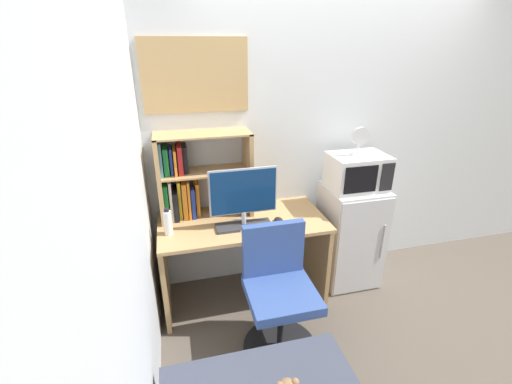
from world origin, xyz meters
TOP-DOWN VIEW (x-y plane):
  - wall_back at (0.40, 0.02)m, footprint 6.40×0.04m
  - wall_left at (-1.62, -1.60)m, footprint 0.04×4.40m
  - desk at (-0.89, -0.32)m, footprint 1.32×0.64m
  - hutch_bookshelf at (-1.26, -0.13)m, footprint 0.73×0.28m
  - monitor at (-0.90, -0.40)m, footprint 0.51×0.21m
  - keyboard at (-0.90, -0.42)m, footprint 0.43×0.14m
  - computer_mouse at (-0.62, -0.41)m, footprint 0.07×0.09m
  - water_bottle at (-1.46, -0.39)m, footprint 0.06×0.06m
  - mini_fridge at (0.10, -0.29)m, footprint 0.49×0.49m
  - microwave at (0.10, -0.29)m, footprint 0.46×0.35m
  - desk_fan at (0.08, -0.30)m, footprint 0.14×0.11m
  - desk_chair at (-0.76, -0.90)m, footprint 0.53×0.53m
  - wall_corkboard at (-1.16, -0.01)m, footprint 0.78×0.02m

SIDE VIEW (x-z plane):
  - desk_chair at x=-0.76m, z-range -0.05..0.88m
  - mini_fridge at x=0.10m, z-range 0.00..0.91m
  - desk at x=-0.89m, z-range 0.15..0.90m
  - keyboard at x=-0.90m, z-range 0.75..0.77m
  - computer_mouse at x=-0.62m, z-range 0.75..0.78m
  - water_bottle at x=-1.46m, z-range 0.74..0.95m
  - monitor at x=-0.90m, z-range 0.77..1.24m
  - microwave at x=0.10m, z-range 0.91..1.20m
  - hutch_bookshelf at x=-1.26m, z-range 0.73..1.41m
  - wall_back at x=0.40m, z-range 0.00..2.60m
  - wall_left at x=-1.62m, z-range 0.00..2.60m
  - desk_fan at x=0.08m, z-range 1.22..1.45m
  - wall_corkboard at x=-1.16m, z-range 1.56..2.09m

